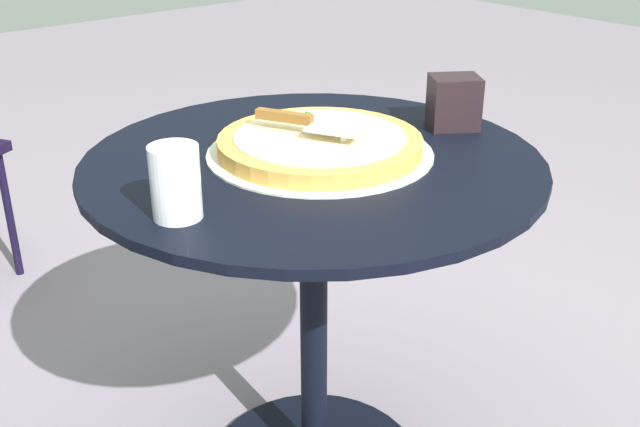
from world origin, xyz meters
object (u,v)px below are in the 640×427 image
pizza_on_tray (320,145)px  drinking_cup (175,182)px  patio_table (313,253)px  pizza_server (309,122)px  napkin_dispenser (454,102)px

pizza_on_tray → drinking_cup: 0.34m
patio_table → pizza_server: bearing=62.7°
pizza_on_tray → drinking_cup: (-0.34, -0.07, 0.04)m
pizza_server → napkin_dispenser: 0.32m
patio_table → pizza_on_tray: pizza_on_tray is taller
pizza_server → drinking_cup: 0.34m
napkin_dispenser → pizza_on_tray: bearing=-156.4°
patio_table → pizza_server: size_ratio=3.93×
drinking_cup → pizza_server: bearing=15.0°
napkin_dispenser → pizza_server: bearing=-159.8°
patio_table → pizza_on_tray: size_ratio=2.02×
pizza_server → drinking_cup: size_ratio=1.88×
drinking_cup → pizza_on_tray: bearing=11.2°
pizza_on_tray → drinking_cup: drinking_cup is taller
pizza_server → napkin_dispenser: (0.31, -0.08, -0.01)m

